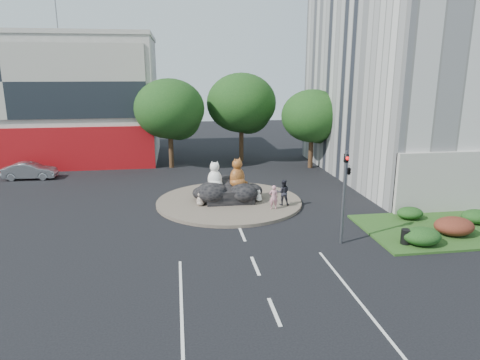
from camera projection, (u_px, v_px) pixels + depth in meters
The scene contains 22 objects.
ground at pixel (255, 266), 20.10m from camera, with size 120.00×120.00×0.00m, color black.
roundabout_island at pixel (229, 202), 29.66m from camera, with size 10.00×10.00×0.20m, color brown.
rock_plinth at pixel (229, 194), 29.52m from camera, with size 3.20×2.60×0.90m, color black, non-canonical shape.
shophouse_block at pixel (28, 99), 42.73m from camera, with size 25.20×12.30×17.40m.
grass_verge at pixel (450, 229), 24.68m from camera, with size 10.00×6.00×0.12m, color #1F4617.
tree_left at pixel (170, 112), 39.38m from camera, with size 6.46×6.46×8.27m.
tree_mid at pixel (242, 106), 42.22m from camera, with size 6.84×6.84×8.76m.
tree_right at pixel (313, 119), 39.48m from camera, with size 5.70×5.70×7.30m.
hedge_near_green at pixel (422, 236), 22.21m from camera, with size 2.00×1.60×0.90m, color #113511.
hedge_red at pixel (454, 226), 23.52m from camera, with size 2.20×1.76×0.99m, color #4C1B14.
hedge_mid_green at pixel (477, 217), 25.33m from camera, with size 1.80×1.44×0.81m, color #113511.
hedge_back_green at pixel (410, 213), 26.09m from camera, with size 1.60×1.28×0.72m, color #113511.
traffic_light at pixel (347, 177), 21.85m from camera, with size 0.44×1.24×5.00m.
street_lamp at pixel (423, 138), 28.48m from camera, with size 2.34×0.22×8.06m.
cat_white at pixel (215, 175), 29.09m from camera, with size 1.14×0.99×1.90m, color white, non-canonical shape.
cat_tabby at pixel (237, 172), 29.35m from camera, with size 1.24×1.08×2.07m, color #C45A28, non-canonical shape.
kitten_calico at pixel (200, 199), 28.40m from camera, with size 0.57×0.49×0.94m, color silver, non-canonical shape.
kitten_white at pixel (259, 195), 29.33m from camera, with size 0.49×0.43×0.82m, color white, non-canonical shape.
pedestrian_pink at pixel (274, 197), 27.59m from camera, with size 0.58×0.38×1.58m, color #C47F8D.
pedestrian_dark at pixel (283, 192), 28.40m from camera, with size 0.84×0.66×1.74m, color #22212A.
parked_car at pixel (30, 171), 36.11m from camera, with size 1.50×4.30×1.42m, color #919398.
litter_bin at pixel (406, 237), 22.29m from camera, with size 0.52×0.52×0.78m, color black.
Camera 1 is at (-3.45, -18.16, 8.91)m, focal length 32.00 mm.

